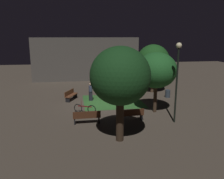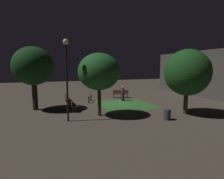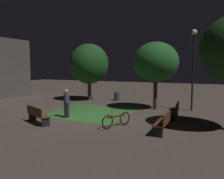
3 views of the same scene
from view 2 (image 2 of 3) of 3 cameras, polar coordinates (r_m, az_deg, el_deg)
ground_plane at (r=17.26m, az=0.84°, el=-4.48°), size 60.00×60.00×0.00m
grass_lawn at (r=16.59m, az=4.56°, el=-4.96°), size 5.08×4.87×0.01m
bench_lawn_edge at (r=17.55m, az=-14.32°, el=-2.91°), size 1.81×0.50×0.88m
bench_corner at (r=14.68m, az=-13.01°, el=-4.82°), size 1.83×0.60×0.88m
bench_by_lamp at (r=20.20m, az=2.86°, el=-1.39°), size 1.18×1.84×0.88m
tree_back_left at (r=12.47m, az=-4.25°, el=5.77°), size 2.99×2.99×4.52m
tree_left_canopy at (r=15.56m, az=-24.35°, el=6.90°), size 3.20×3.20×5.17m
tree_tall_center at (r=14.04m, az=23.36°, el=5.08°), size 3.30×3.30×4.83m
lamp_post_plaza_west at (r=11.45m, az=-14.62°, el=7.01°), size 0.36×0.36×5.25m
trash_bin at (r=12.36m, az=17.61°, el=-7.82°), size 0.46×0.46×0.72m
bicycle at (r=17.98m, az=-7.19°, el=-2.94°), size 1.62×0.80×0.93m
pedestrian at (r=18.34m, az=3.55°, el=-1.10°), size 0.32×0.32×1.61m
building_wall_backdrop at (r=23.80m, az=25.83°, el=4.62°), size 13.45×0.80×5.45m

